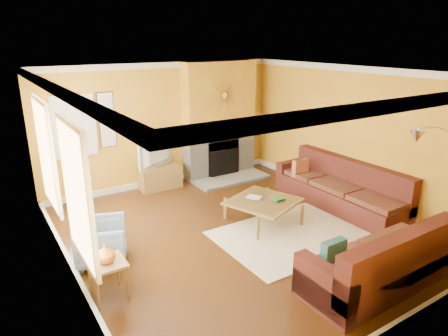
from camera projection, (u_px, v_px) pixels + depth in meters
floor at (239, 233)px, 6.90m from camera, size 5.50×6.00×0.02m
ceiling at (241, 72)px, 6.05m from camera, size 5.50×6.00×0.02m
wall_back at (163, 125)px, 8.88m from camera, size 5.50×0.02×2.70m
wall_front at (409, 228)px, 4.07m from camera, size 5.50×0.02×2.70m
wall_left at (62, 191)px, 5.06m from camera, size 0.02×6.00×2.70m
wall_right at (354, 136)px, 7.90m from camera, size 0.02×6.00×2.70m
baseboard at (239, 229)px, 6.88m from camera, size 5.50×6.00×0.12m
crown_molding at (241, 76)px, 6.08m from camera, size 5.50×6.00×0.12m
window_left_near at (45, 155)px, 6.07m from camera, size 0.06×1.22×1.72m
window_left_far at (75, 194)px, 4.56m from camera, size 0.06×1.22×1.72m
window_back at (74, 126)px, 7.81m from camera, size 0.82×0.06×1.22m
wall_art at (107, 120)px, 8.13m from camera, size 0.34×0.04×1.14m
fireplace at (219, 120)px, 9.41m from camera, size 1.80×0.40×2.70m
mantel at (225, 126)px, 9.25m from camera, size 1.92×0.22×0.08m
hearth at (232, 179)px, 9.38m from camera, size 1.80×0.70×0.06m
sunburst at (225, 95)px, 9.04m from camera, size 0.70×0.04×0.70m
rug at (290, 235)px, 6.76m from camera, size 2.40×1.80×0.02m
sectional_sofa at (320, 207)px, 6.79m from camera, size 3.17×3.97×0.90m
coffee_table at (263, 211)px, 7.21m from camera, size 1.41×1.41×0.43m
media_console at (160, 178)px, 8.83m from camera, size 0.91×0.41×0.50m
tv at (159, 154)px, 8.66m from camera, size 0.97×0.51×0.57m
subwoofer at (169, 180)px, 9.01m from camera, size 0.29×0.29×0.29m
armchair at (102, 242)px, 5.91m from camera, size 0.91×0.90×0.65m
side_table at (108, 279)px, 5.11m from camera, size 0.47×0.47×0.51m
vase at (105, 253)px, 4.99m from camera, size 0.25×0.25×0.25m
book at (252, 199)px, 7.14m from camera, size 0.29×0.32×0.03m
arc_lamp at (436, 200)px, 5.49m from camera, size 1.36×0.36×2.15m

